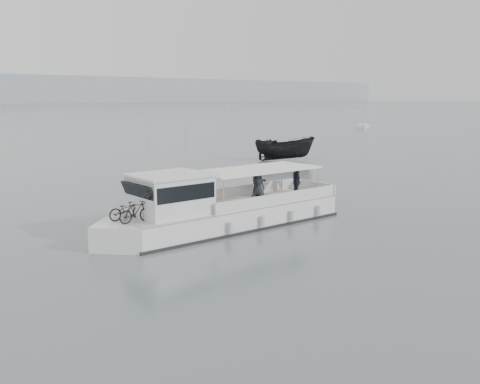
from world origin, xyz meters
TOP-DOWN VIEW (x-y plane):
  - ground at (0.00, 0.00)m, footprint 1400.00×1400.00m
  - tour_boat at (3.70, -3.55)m, footprint 12.97×3.35m
  - dark_motorboat at (25.58, 14.19)m, footprint 6.22×4.92m

SIDE VIEW (x-z plane):
  - ground at x=0.00m, z-range 0.00..0.00m
  - tour_boat at x=3.70m, z-range -1.82..3.61m
  - dark_motorboat at x=25.58m, z-range 0.00..2.28m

